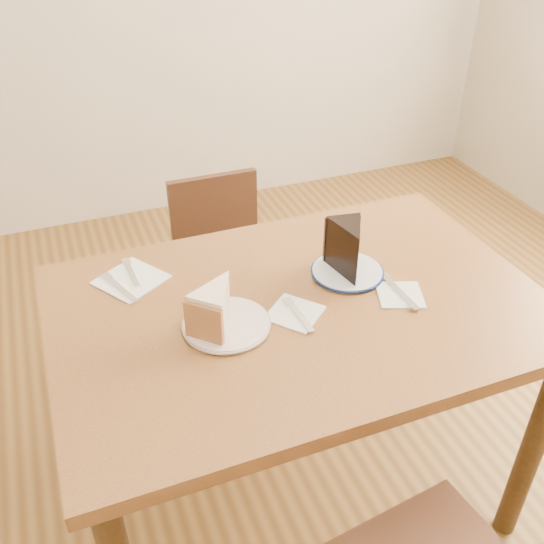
{
  "coord_description": "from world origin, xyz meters",
  "views": [
    {
      "loc": [
        -0.49,
        -1.08,
        1.66
      ],
      "look_at": [
        -0.04,
        0.08,
        0.8
      ],
      "focal_mm": 40.0,
      "sensor_mm": 36.0,
      "label": 1
    }
  ],
  "objects": [
    {
      "name": "plate_navy",
      "position": [
        0.17,
        0.07,
        0.76
      ],
      "size": [
        0.18,
        0.18,
        0.01
      ],
      "primitive_type": "cylinder",
      "color": "white",
      "rests_on": "table"
    },
    {
      "name": "fork_cream",
      "position": [
        -0.02,
        -0.05,
        0.76
      ],
      "size": [
        0.02,
        0.14,
        0.0
      ],
      "primitive_type": "cube",
      "rotation": [
        0.0,
        0.0,
        0.06
      ],
      "color": "silver",
      "rests_on": "napkin_cream"
    },
    {
      "name": "carrot_cake",
      "position": [
        -0.21,
        -0.01,
        0.81
      ],
      "size": [
        0.15,
        0.15,
        0.09
      ],
      "primitive_type": null,
      "rotation": [
        0.0,
        0.0,
        -0.76
      ],
      "color": "beige",
      "rests_on": "plate_cream"
    },
    {
      "name": "napkin_spare",
      "position": [
        -0.37,
        0.25,
        0.75
      ],
      "size": [
        0.21,
        0.21,
        0.0
      ],
      "primitive_type": "cube",
      "rotation": [
        0.0,
        0.0,
        0.57
      ],
      "color": "white",
      "rests_on": "table"
    },
    {
      "name": "chocolate_cake",
      "position": [
        0.16,
        0.06,
        0.82
      ],
      "size": [
        0.11,
        0.14,
        0.13
      ],
      "primitive_type": null,
      "rotation": [
        0.0,
        0.0,
        2.98
      ],
      "color": "black",
      "rests_on": "plate_navy"
    },
    {
      "name": "napkin_cream",
      "position": [
        -0.03,
        -0.04,
        0.75
      ],
      "size": [
        0.16,
        0.16,
        0.0
      ],
      "primitive_type": "cube",
      "rotation": [
        0.0,
        0.0,
        0.71
      ],
      "color": "white",
      "rests_on": "table"
    },
    {
      "name": "knife_navy",
      "position": [
        0.25,
        -0.05,
        0.76
      ],
      "size": [
        0.02,
        0.17,
        0.0
      ],
      "primitive_type": "cube",
      "rotation": [
        0.0,
        0.0,
        0.02
      ],
      "color": "silver",
      "rests_on": "napkin_navy"
    },
    {
      "name": "table",
      "position": [
        0.0,
        0.0,
        0.65
      ],
      "size": [
        1.2,
        0.8,
        0.75
      ],
      "color": "#553117",
      "rests_on": "ground"
    },
    {
      "name": "ground",
      "position": [
        0.0,
        0.0,
        0.0
      ],
      "size": [
        4.0,
        4.0,
        0.0
      ],
      "primitive_type": "plane",
      "color": "#503415",
      "rests_on": "ground"
    },
    {
      "name": "fork_spare",
      "position": [
        -0.36,
        0.27,
        0.76
      ],
      "size": [
        0.02,
        0.14,
        0.0
      ],
      "primitive_type": "cube",
      "rotation": [
        0.0,
        0.0,
        0.05
      ],
      "color": "silver",
      "rests_on": "napkin_spare"
    },
    {
      "name": "plate_cream",
      "position": [
        -0.2,
        -0.02,
        0.76
      ],
      "size": [
        0.2,
        0.2,
        0.01
      ],
      "primitive_type": "cylinder",
      "color": "silver",
      "rests_on": "table"
    },
    {
      "name": "napkin_navy",
      "position": [
        0.24,
        -0.06,
        0.75
      ],
      "size": [
        0.14,
        0.14,
        0.0
      ],
      "primitive_type": "cube",
      "rotation": [
        0.0,
        0.0,
        -0.36
      ],
      "color": "white",
      "rests_on": "table"
    },
    {
      "name": "chair_far",
      "position": [
        0.0,
        0.64,
        0.42
      ],
      "size": [
        0.37,
        0.37,
        0.75
      ],
      "rotation": [
        0.0,
        0.0,
        3.14
      ],
      "color": "black",
      "rests_on": "ground"
    },
    {
      "name": "knife_spare",
      "position": [
        -0.4,
        0.21,
        0.76
      ],
      "size": [
        0.07,
        0.15,
        0.0
      ],
      "primitive_type": "cube",
      "rotation": [
        0.0,
        0.0,
        0.36
      ],
      "color": "silver",
      "rests_on": "napkin_spare"
    }
  ]
}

